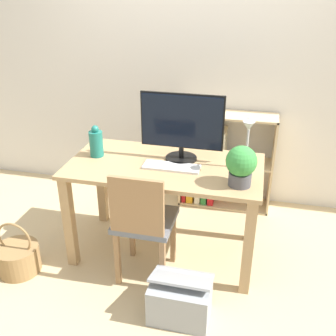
{
  "coord_description": "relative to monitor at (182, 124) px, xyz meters",
  "views": [
    {
      "loc": [
        0.62,
        -2.48,
        1.98
      ],
      "look_at": [
        0.0,
        0.1,
        0.69
      ],
      "focal_mm": 42.0,
      "sensor_mm": 36.0,
      "label": 1
    }
  ],
  "objects": [
    {
      "name": "chair",
      "position": [
        -0.17,
        -0.46,
        -0.55
      ],
      "size": [
        0.4,
        0.4,
        0.88
      ],
      "rotation": [
        0.0,
        0.0,
        -0.15
      ],
      "color": "slate",
      "rests_on": "ground_plane"
    },
    {
      "name": "storage_box",
      "position": [
        0.16,
        -0.75,
        -0.9
      ],
      "size": [
        0.39,
        0.32,
        0.33
      ],
      "color": "#999EA3",
      "rests_on": "ground_plane"
    },
    {
      "name": "wall_back",
      "position": [
        -0.1,
        0.9,
        0.26
      ],
      "size": [
        8.0,
        0.05,
        2.6
      ],
      "color": "silver",
      "rests_on": "ground_plane"
    },
    {
      "name": "basket",
      "position": [
        -1.1,
        -0.6,
        -0.92
      ],
      "size": [
        0.31,
        0.31,
        0.42
      ],
      "color": "#997547",
      "rests_on": "ground_plane"
    },
    {
      "name": "bookshelf",
      "position": [
        0.13,
        0.73,
        -0.61
      ],
      "size": [
        0.84,
        0.28,
        0.9
      ],
      "color": "#D8BC8C",
      "rests_on": "ground_plane"
    },
    {
      "name": "potted_plant",
      "position": [
        0.45,
        -0.31,
        -0.13
      ],
      "size": [
        0.2,
        0.2,
        0.27
      ],
      "color": "#4C4C51",
      "rests_on": "desk"
    },
    {
      "name": "vase",
      "position": [
        -0.63,
        -0.09,
        -0.17
      ],
      "size": [
        0.1,
        0.1,
        0.24
      ],
      "color": "#1E7266",
      "rests_on": "desk"
    },
    {
      "name": "desk",
      "position": [
        -0.1,
        -0.12,
        -0.41
      ],
      "size": [
        1.4,
        0.73,
        0.77
      ],
      "color": "tan",
      "rests_on": "ground_plane"
    },
    {
      "name": "desk_lamp",
      "position": [
        0.47,
        -0.1,
        -0.04
      ],
      "size": [
        0.1,
        0.19,
        0.38
      ],
      "color": "#B7B7BC",
      "rests_on": "desk"
    },
    {
      "name": "monitor",
      "position": [
        0.0,
        0.0,
        0.0
      ],
      "size": [
        0.6,
        0.23,
        0.5
      ],
      "color": "black",
      "rests_on": "desk"
    },
    {
      "name": "ground_plane",
      "position": [
        -0.1,
        -0.12,
        -1.04
      ],
      "size": [
        10.0,
        10.0,
        0.0
      ],
      "primitive_type": "plane",
      "color": "#CCB284"
    },
    {
      "name": "keyboard",
      "position": [
        -0.04,
        -0.16,
        -0.26
      ],
      "size": [
        0.4,
        0.14,
        0.02
      ],
      "color": "silver",
      "rests_on": "desk"
    }
  ]
}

